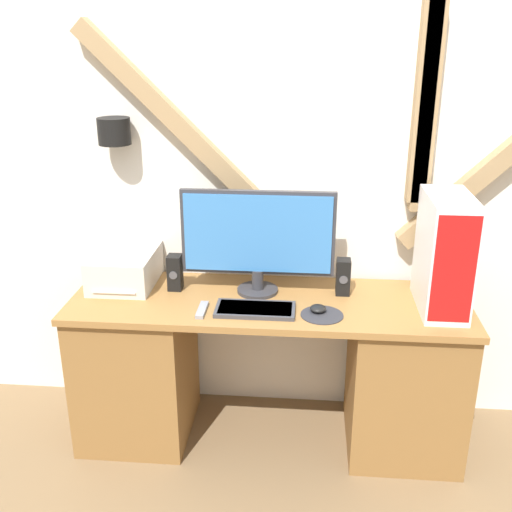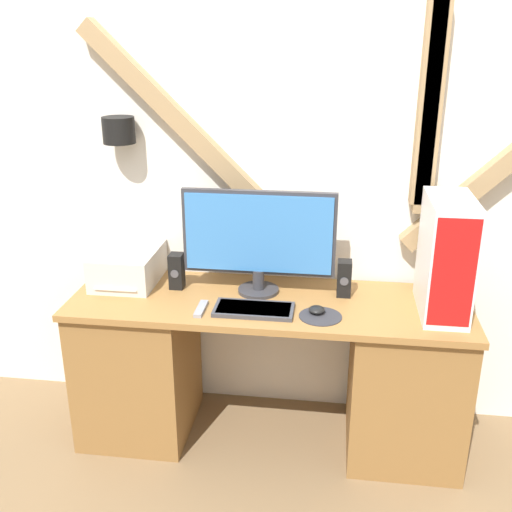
{
  "view_description": "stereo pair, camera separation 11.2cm",
  "coord_description": "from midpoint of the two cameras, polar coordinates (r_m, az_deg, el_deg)",
  "views": [
    {
      "loc": [
        0.16,
        -2.13,
        1.85
      ],
      "look_at": [
        -0.06,
        0.28,
        0.93
      ],
      "focal_mm": 42.0,
      "sensor_mm": 36.0,
      "label": 1
    },
    {
      "loc": [
        0.27,
        -2.12,
        1.85
      ],
      "look_at": [
        -0.06,
        0.28,
        0.93
      ],
      "focal_mm": 42.0,
      "sensor_mm": 36.0,
      "label": 2
    }
  ],
  "objects": [
    {
      "name": "ground_plane",
      "position": [
        2.82,
        -0.52,
        -20.05
      ],
      "size": [
        12.0,
        12.0,
        0.0
      ],
      "primitive_type": "plane",
      "color": "brown"
    },
    {
      "name": "wall_back",
      "position": [
        2.78,
        0.85,
        10.67
      ],
      "size": [
        6.4,
        0.2,
        2.7
      ],
      "color": "white",
      "rests_on": "ground_plane"
    },
    {
      "name": "desk",
      "position": [
        2.83,
        0.01,
        -10.59
      ],
      "size": [
        1.77,
        0.56,
        0.72
      ],
      "color": "olive",
      "rests_on": "ground_plane"
    },
    {
      "name": "monitor",
      "position": [
        2.65,
        -1.06,
        1.81
      ],
      "size": [
        0.68,
        0.19,
        0.47
      ],
      "color": "#333338",
      "rests_on": "desk"
    },
    {
      "name": "keyboard",
      "position": [
        2.55,
        -1.35,
        -5.1
      ],
      "size": [
        0.34,
        0.16,
        0.02
      ],
      "color": "#3D3D42",
      "rests_on": "desk"
    },
    {
      "name": "mousepad",
      "position": [
        2.53,
        5.03,
        -5.63
      ],
      "size": [
        0.18,
        0.18,
        0.0
      ],
      "color": "#2D2D33",
      "rests_on": "desk"
    },
    {
      "name": "mouse",
      "position": [
        2.55,
        4.66,
        -5.02
      ],
      "size": [
        0.07,
        0.07,
        0.03
      ],
      "color": "black",
      "rests_on": "mousepad"
    },
    {
      "name": "computer_tower",
      "position": [
        2.6,
        16.34,
        0.21
      ],
      "size": [
        0.18,
        0.38,
        0.49
      ],
      "color": "white",
      "rests_on": "desk"
    },
    {
      "name": "printer",
      "position": [
        2.88,
        -13.47,
        -1.15
      ],
      "size": [
        0.28,
        0.37,
        0.16
      ],
      "color": "beige",
      "rests_on": "desk"
    },
    {
      "name": "speaker_left",
      "position": [
        2.77,
        -8.89,
        -1.56
      ],
      "size": [
        0.06,
        0.07,
        0.17
      ],
      "color": "black",
      "rests_on": "desk"
    },
    {
      "name": "speaker_right",
      "position": [
        2.71,
        7.12,
        -1.98
      ],
      "size": [
        0.06,
        0.07,
        0.17
      ],
      "color": "black",
      "rests_on": "desk"
    },
    {
      "name": "remote_control",
      "position": [
        2.57,
        -6.42,
        -5.14
      ],
      "size": [
        0.03,
        0.15,
        0.02
      ],
      "color": "gray",
      "rests_on": "desk"
    }
  ]
}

